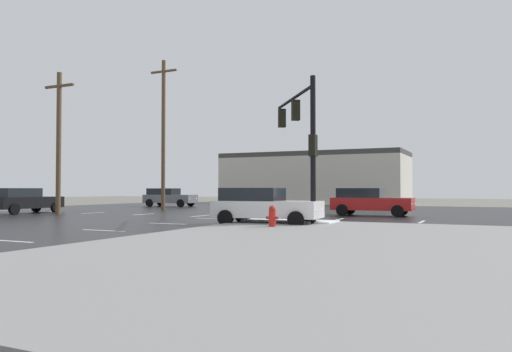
{
  "coord_description": "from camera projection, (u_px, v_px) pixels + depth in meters",
  "views": [
    {
      "loc": [
        12.82,
        -24.09,
        1.56
      ],
      "look_at": [
        -1.41,
        6.16,
        2.43
      ],
      "focal_mm": 34.71,
      "sensor_mm": 36.0,
      "label": 1
    }
  ],
  "objects": [
    {
      "name": "ground_plane",
      "position": [
        232.0,
        217.0,
        27.21
      ],
      "size": [
        120.0,
        120.0,
        0.0
      ],
      "primitive_type": "plane",
      "color": "slate"
    },
    {
      "name": "road_asphalt",
      "position": [
        232.0,
        217.0,
        27.21
      ],
      "size": [
        44.0,
        44.0,
        0.02
      ],
      "primitive_type": "cube",
      "color": "#232326",
      "rests_on": "ground_plane"
    },
    {
      "name": "sidewalk_corner",
      "position": [
        449.0,
        254.0,
        11.25
      ],
      "size": [
        18.0,
        18.0,
        0.14
      ],
      "primitive_type": "cube",
      "color": "gray",
      "rests_on": "ground_plane"
    },
    {
      "name": "snow_strip_curbside",
      "position": [
        290.0,
        221.0,
        21.47
      ],
      "size": [
        4.0,
        1.6,
        0.06
      ],
      "primitive_type": "cube",
      "color": "white",
      "rests_on": "sidewalk_corner"
    },
    {
      "name": "lane_markings",
      "position": [
        240.0,
        219.0,
        25.45
      ],
      "size": [
        36.15,
        36.15,
        0.01
      ],
      "color": "silver",
      "rests_on": "road_asphalt"
    },
    {
      "name": "traffic_signal_mast",
      "position": [
        302.0,
        129.0,
        21.96
      ],
      "size": [
        3.63,
        4.89,
        6.1
      ],
      "rotation": [
        0.0,
        0.0,
        2.2
      ],
      "color": "black",
      "rests_on": "sidewalk_corner"
    },
    {
      "name": "fire_hydrant",
      "position": [
        272.0,
        216.0,
        18.53
      ],
      "size": [
        0.48,
        0.26,
        0.79
      ],
      "color": "red",
      "rests_on": "sidewalk_corner"
    },
    {
      "name": "strip_building_background",
      "position": [
        315.0,
        178.0,
        53.24
      ],
      "size": [
        19.24,
        8.0,
        5.4
      ],
      "color": "beige",
      "rests_on": "ground_plane"
    },
    {
      "name": "sedan_white",
      "position": [
        263.0,
        205.0,
        20.96
      ],
      "size": [
        4.63,
        2.26,
        1.58
      ],
      "rotation": [
        0.0,
        0.0,
        0.07
      ],
      "color": "white",
      "rests_on": "road_asphalt"
    },
    {
      "name": "sedan_grey",
      "position": [
        168.0,
        197.0,
        43.12
      ],
      "size": [
        4.64,
        2.3,
        1.58
      ],
      "rotation": [
        0.0,
        0.0,
        0.08
      ],
      "color": "slate",
      "rests_on": "road_asphalt"
    },
    {
      "name": "sedan_red",
      "position": [
        369.0,
        201.0,
        28.32
      ],
      "size": [
        4.55,
        2.05,
        1.58
      ],
      "rotation": [
        0.0,
        0.0,
        0.01
      ],
      "color": "#B21919",
      "rests_on": "road_asphalt"
    },
    {
      "name": "sedan_black",
      "position": [
        23.0,
        200.0,
        30.88
      ],
      "size": [
        2.08,
        4.56,
        1.58
      ],
      "rotation": [
        0.0,
        0.0,
        1.56
      ],
      "color": "black",
      "rests_on": "road_asphalt"
    },
    {
      "name": "utility_pole_mid",
      "position": [
        59.0,
        140.0,
        29.02
      ],
      "size": [
        2.2,
        0.28,
        8.42
      ],
      "color": "brown",
      "rests_on": "ground_plane"
    },
    {
      "name": "utility_pole_far",
      "position": [
        163.0,
        132.0,
        35.79
      ],
      "size": [
        2.2,
        0.28,
        10.9
      ],
      "color": "brown",
      "rests_on": "ground_plane"
    }
  ]
}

